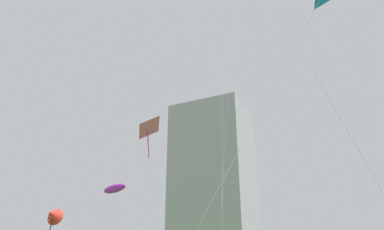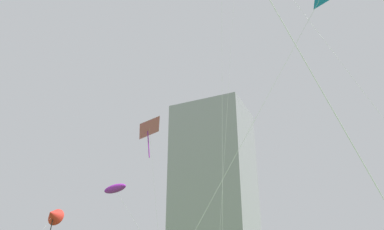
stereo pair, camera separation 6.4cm
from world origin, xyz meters
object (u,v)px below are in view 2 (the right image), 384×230
(kite_flying_3, at_px, (53,215))
(kite_flying_4, at_px, (115,189))
(kite_flying_5, at_px, (149,130))
(distant_highrise_0, at_px, (214,200))

(kite_flying_3, relative_size, kite_flying_4, 1.08)
(kite_flying_4, relative_size, kite_flying_5, 0.64)
(kite_flying_3, xyz_separation_m, distant_highrise_0, (-13.37, 79.30, 20.24))
(kite_flying_5, height_order, distant_highrise_0, distant_highrise_0)
(kite_flying_3, xyz_separation_m, kite_flying_5, (15.08, -4.56, 5.72))
(distant_highrise_0, bearing_deg, kite_flying_3, -81.76)
(kite_flying_3, bearing_deg, kite_flying_5, -16.82)
(kite_flying_3, distance_m, kite_flying_4, 14.78)
(kite_flying_5, distance_m, distant_highrise_0, 89.74)
(kite_flying_3, bearing_deg, kite_flying_4, -26.31)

